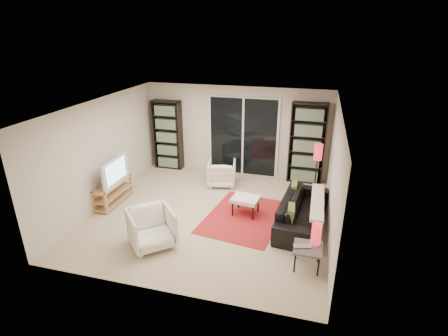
{
  "coord_description": "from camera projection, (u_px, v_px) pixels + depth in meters",
  "views": [
    {
      "loc": [
        2.07,
        -6.41,
        3.83
      ],
      "look_at": [
        0.25,
        0.3,
        1.0
      ],
      "focal_mm": 28.0,
      "sensor_mm": 36.0,
      "label": 1
    }
  ],
  "objects": [
    {
      "name": "floor",
      "position": [
        209.0,
        214.0,
        7.68
      ],
      "size": [
        5.0,
        5.0,
        0.0
      ],
      "primitive_type": "plane",
      "color": "#B7AB8C",
      "rests_on": "ground"
    },
    {
      "name": "wall_back",
      "position": [
        236.0,
        131.0,
        9.46
      ],
      "size": [
        5.0,
        0.02,
        2.4
      ],
      "primitive_type": "cube",
      "color": "beige",
      "rests_on": "ground"
    },
    {
      "name": "wall_front",
      "position": [
        156.0,
        225.0,
        4.99
      ],
      "size": [
        5.0,
        0.02,
        2.4
      ],
      "primitive_type": "cube",
      "color": "beige",
      "rests_on": "ground"
    },
    {
      "name": "wall_left",
      "position": [
        102.0,
        153.0,
        7.83
      ],
      "size": [
        0.02,
        5.0,
        2.4
      ],
      "primitive_type": "cube",
      "color": "beige",
      "rests_on": "ground"
    },
    {
      "name": "wall_right",
      "position": [
        334.0,
        176.0,
        6.62
      ],
      "size": [
        0.02,
        5.0,
        2.4
      ],
      "primitive_type": "cube",
      "color": "beige",
      "rests_on": "ground"
    },
    {
      "name": "ceiling",
      "position": [
        208.0,
        106.0,
        6.77
      ],
      "size": [
        5.0,
        5.0,
        0.02
      ],
      "primitive_type": "cube",
      "color": "white",
      "rests_on": "wall_back"
    },
    {
      "name": "sliding_door",
      "position": [
        243.0,
        137.0,
        9.44
      ],
      "size": [
        1.92,
        0.08,
        2.16
      ],
      "color": "white",
      "rests_on": "ground"
    },
    {
      "name": "bookshelf_left",
      "position": [
        168.0,
        135.0,
        9.87
      ],
      "size": [
        0.8,
        0.3,
        1.95
      ],
      "color": "black",
      "rests_on": "ground"
    },
    {
      "name": "bookshelf_right",
      "position": [
        307.0,
        144.0,
        8.91
      ],
      "size": [
        0.9,
        0.3,
        2.1
      ],
      "color": "black",
      "rests_on": "ground"
    },
    {
      "name": "tv_stand",
      "position": [
        113.0,
        192.0,
        8.08
      ],
      "size": [
        0.37,
        1.17,
        0.5
      ],
      "color": "tan",
      "rests_on": "floor"
    },
    {
      "name": "tv",
      "position": [
        111.0,
        171.0,
        7.88
      ],
      "size": [
        0.16,
        1.05,
        0.6
      ],
      "primitive_type": "imported",
      "rotation": [
        0.0,
        0.0,
        1.59
      ],
      "color": "black",
      "rests_on": "tv_stand"
    },
    {
      "name": "rug",
      "position": [
        244.0,
        217.0,
        7.55
      ],
      "size": [
        1.8,
        2.25,
        0.01
      ],
      "primitive_type": "cube",
      "rotation": [
        0.0,
        0.0,
        -0.14
      ],
      "color": "#AA1E21",
      "rests_on": "floor"
    },
    {
      "name": "sofa",
      "position": [
        303.0,
        211.0,
        7.18
      ],
      "size": [
        1.04,
        2.18,
        0.62
      ],
      "primitive_type": "imported",
      "rotation": [
        0.0,
        0.0,
        1.47
      ],
      "color": "black",
      "rests_on": "floor"
    },
    {
      "name": "armchair_back",
      "position": [
        222.0,
        173.0,
        8.99
      ],
      "size": [
        0.81,
        0.83,
        0.64
      ],
      "primitive_type": "imported",
      "rotation": [
        0.0,
        0.0,
        3.34
      ],
      "color": "white",
      "rests_on": "floor"
    },
    {
      "name": "armchair_front",
      "position": [
        152.0,
        228.0,
        6.46
      ],
      "size": [
        1.11,
        1.11,
        0.72
      ],
      "primitive_type": "imported",
      "rotation": [
        0.0,
        0.0,
        0.74
      ],
      "color": "white",
      "rests_on": "floor"
    },
    {
      "name": "ottoman",
      "position": [
        246.0,
        200.0,
        7.56
      ],
      "size": [
        0.63,
        0.54,
        0.4
      ],
      "color": "white",
      "rests_on": "floor"
    },
    {
      "name": "side_table",
      "position": [
        308.0,
        249.0,
        5.86
      ],
      "size": [
        0.48,
        0.48,
        0.4
      ],
      "color": "#4E4E54",
      "rests_on": "floor"
    },
    {
      "name": "laptop",
      "position": [
        303.0,
        248.0,
        5.81
      ],
      "size": [
        0.34,
        0.27,
        0.02
      ],
      "primitive_type": "imported",
      "rotation": [
        0.0,
        0.0,
        0.28
      ],
      "color": "silver",
      "rests_on": "side_table"
    },
    {
      "name": "table_lamp",
      "position": [
        316.0,
        234.0,
        5.87
      ],
      "size": [
        0.17,
        0.17,
        0.38
      ],
      "primitive_type": "cylinder",
      "color": "red",
      "rests_on": "side_table"
    },
    {
      "name": "floor_lamp",
      "position": [
        318.0,
        158.0,
        7.93
      ],
      "size": [
        0.21,
        0.21,
        1.38
      ],
      "color": "black",
      "rests_on": "floor"
    }
  ]
}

